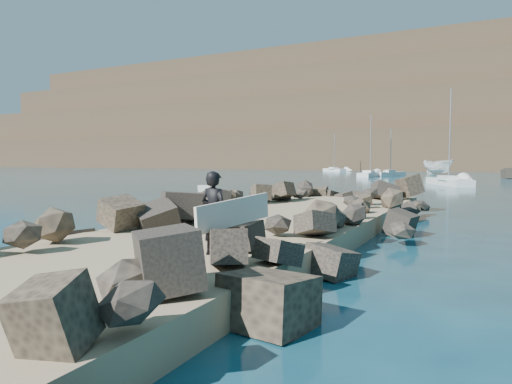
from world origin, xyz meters
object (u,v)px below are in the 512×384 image
surfboard_resting (208,199)px  boat_imported (438,167)px  surfer_with_board (217,213)px  sailboat_c (449,182)px

surfboard_resting → boat_imported: bearing=53.0°
surfer_with_board → sailboat_c: (1.14, 41.02, -1.08)m
surfboard_resting → sailboat_c: size_ratio=0.28×
surfboard_resting → boat_imported: size_ratio=0.38×
boat_imported → sailboat_c: bearing=-127.9°
surfboard_resting → sailboat_c: bearing=44.8°
surfboard_resting → sailboat_c: (5.59, 34.55, -0.70)m
sailboat_c → surfer_with_board: bearing=-91.6°
surfboard_resting → surfer_with_board: bearing=-91.5°
surfboard_resting → boat_imported: boat_imported is taller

